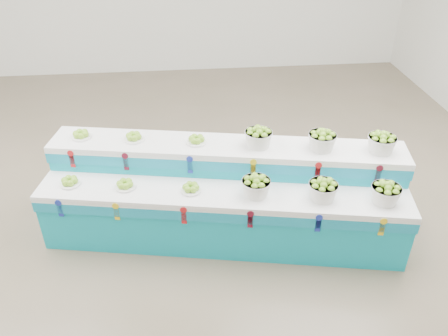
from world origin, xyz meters
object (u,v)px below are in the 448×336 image
Objects in this scene: basket_lower_left at (256,186)px; basket_upper_right at (382,142)px; display_stand at (224,195)px; plate_upper_mid at (134,136)px.

basket_upper_right is at bearing 9.66° from basket_lower_left.
display_stand is 13.17× the size of basket_upper_right.
plate_upper_mid is 0.73× the size of basket_upper_right.
plate_upper_mid is (-0.96, 0.43, 0.56)m from display_stand.
basket_lower_left is 1.41m from basket_upper_right.
plate_upper_mid is 2.67m from basket_upper_right.
basket_upper_right is (2.62, -0.51, 0.06)m from plate_upper_mid.
basket_lower_left is 1.36× the size of plate_upper_mid.
plate_upper_mid reaches higher than basket_lower_left.
basket_upper_right reaches higher than basket_lower_left.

